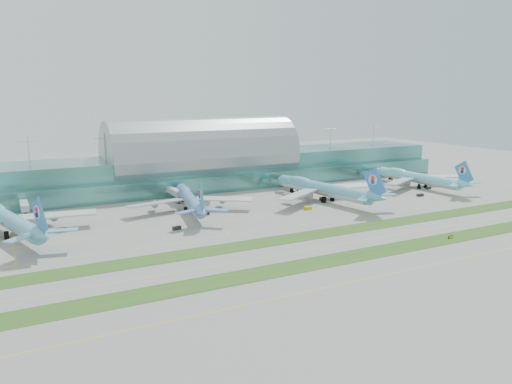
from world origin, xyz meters
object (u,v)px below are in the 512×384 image
terminal (202,164)px  airliner_a (10,219)px  airliner_b (190,199)px  airliner_c (322,188)px  taxiway_sign_east (451,237)px  airliner_d (417,177)px

terminal → airliner_a: terminal is taller
airliner_b → airliner_c: 74.11m
airliner_b → airliner_c: bearing=2.4°
airliner_a → taxiway_sign_east: bearing=-44.4°
taxiway_sign_east → terminal: bearing=97.9°
terminal → airliner_d: 136.16m
airliner_d → taxiway_sign_east: bearing=-131.8°
airliner_a → airliner_d: airliner_a is taller
airliner_b → airliner_a: bearing=-163.9°
terminal → airliner_d: terminal is taller
airliner_a → airliner_b: size_ratio=1.09×
airliner_a → airliner_b: bearing=-10.0°
taxiway_sign_east → airliner_a: bearing=142.3°
terminal → airliner_b: terminal is taller
airliner_d → airliner_a: bearing=177.1°
terminal → taxiway_sign_east: (46.67, -157.05, -13.62)m
airliner_c → terminal: bearing=111.1°
terminal → airliner_a: bearing=-148.8°
terminal → taxiway_sign_east: size_ratio=117.40×
airliner_b → airliner_d: airliner_d is taller
terminal → airliner_c: (42.25, -71.79, -7.18)m
terminal → airliner_b: bearing=-117.0°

